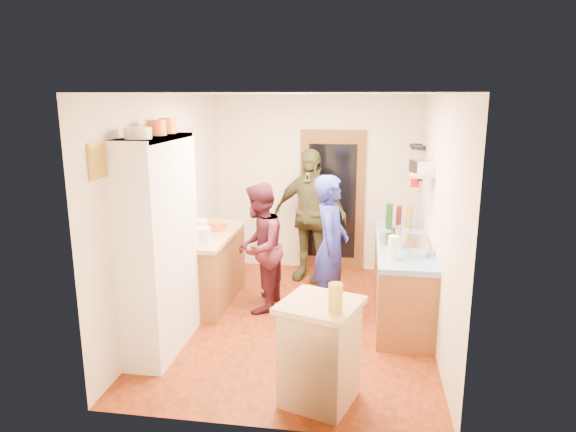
% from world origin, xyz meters
% --- Properties ---
extents(floor, '(3.00, 4.00, 0.02)m').
position_xyz_m(floor, '(0.00, 0.00, -0.01)').
color(floor, '#913112').
rests_on(floor, ground).
extents(ceiling, '(3.00, 4.00, 0.02)m').
position_xyz_m(ceiling, '(0.00, 0.00, 2.61)').
color(ceiling, silver).
rests_on(ceiling, ground).
extents(wall_back, '(3.00, 0.02, 2.60)m').
position_xyz_m(wall_back, '(0.00, 2.01, 1.30)').
color(wall_back, silver).
rests_on(wall_back, ground).
extents(wall_front, '(3.00, 0.02, 2.60)m').
position_xyz_m(wall_front, '(0.00, -2.01, 1.30)').
color(wall_front, silver).
rests_on(wall_front, ground).
extents(wall_left, '(0.02, 4.00, 2.60)m').
position_xyz_m(wall_left, '(-1.51, 0.00, 1.30)').
color(wall_left, silver).
rests_on(wall_left, ground).
extents(wall_right, '(0.02, 4.00, 2.60)m').
position_xyz_m(wall_right, '(1.51, 0.00, 1.30)').
color(wall_right, silver).
rests_on(wall_right, ground).
extents(door_frame, '(0.95, 0.06, 2.10)m').
position_xyz_m(door_frame, '(0.25, 1.97, 1.05)').
color(door_frame, brown).
rests_on(door_frame, ground).
extents(door_glass, '(0.70, 0.02, 1.70)m').
position_xyz_m(door_glass, '(0.25, 1.94, 1.05)').
color(door_glass, black).
rests_on(door_glass, door_frame).
extents(hutch_body, '(0.40, 1.20, 2.20)m').
position_xyz_m(hutch_body, '(-1.30, -0.80, 1.10)').
color(hutch_body, white).
rests_on(hutch_body, ground).
extents(hutch_top_shelf, '(0.40, 1.14, 0.04)m').
position_xyz_m(hutch_top_shelf, '(-1.30, -0.80, 2.18)').
color(hutch_top_shelf, white).
rests_on(hutch_top_shelf, hutch_body).
extents(plate_stack, '(0.25, 0.25, 0.10)m').
position_xyz_m(plate_stack, '(-1.30, -1.13, 2.25)').
color(plate_stack, white).
rests_on(plate_stack, hutch_top_shelf).
extents(orange_pot_a, '(0.19, 0.19, 0.15)m').
position_xyz_m(orange_pot_a, '(-1.30, -0.71, 2.28)').
color(orange_pot_a, orange).
rests_on(orange_pot_a, hutch_top_shelf).
extents(orange_pot_b, '(0.18, 0.18, 0.16)m').
position_xyz_m(orange_pot_b, '(-1.30, -0.42, 2.28)').
color(orange_pot_b, orange).
rests_on(orange_pot_b, hutch_top_shelf).
extents(left_counter_base, '(0.60, 1.40, 0.85)m').
position_xyz_m(left_counter_base, '(-1.20, 0.45, 0.42)').
color(left_counter_base, olive).
rests_on(left_counter_base, ground).
extents(left_counter_top, '(0.64, 1.44, 0.05)m').
position_xyz_m(left_counter_top, '(-1.20, 0.45, 0.88)').
color(left_counter_top, tan).
rests_on(left_counter_top, left_counter_base).
extents(toaster, '(0.28, 0.20, 0.20)m').
position_xyz_m(toaster, '(-1.15, -0.04, 1.00)').
color(toaster, white).
rests_on(toaster, left_counter_top).
extents(kettle, '(0.19, 0.19, 0.20)m').
position_xyz_m(kettle, '(-1.25, 0.33, 1.00)').
color(kettle, white).
rests_on(kettle, left_counter_top).
extents(orange_bowl, '(0.24, 0.24, 0.10)m').
position_xyz_m(orange_bowl, '(-1.12, 0.62, 0.95)').
color(orange_bowl, orange).
rests_on(orange_bowl, left_counter_top).
extents(chopping_board, '(0.32, 0.25, 0.02)m').
position_xyz_m(chopping_board, '(-1.18, 1.00, 0.91)').
color(chopping_board, tan).
rests_on(chopping_board, left_counter_top).
extents(right_counter_base, '(0.60, 2.20, 0.84)m').
position_xyz_m(right_counter_base, '(1.20, 0.50, 0.42)').
color(right_counter_base, olive).
rests_on(right_counter_base, ground).
extents(right_counter_top, '(0.62, 2.22, 0.06)m').
position_xyz_m(right_counter_top, '(1.20, 0.50, 0.87)').
color(right_counter_top, '#0449AC').
rests_on(right_counter_top, right_counter_base).
extents(hob, '(0.55, 0.58, 0.04)m').
position_xyz_m(hob, '(1.20, 0.38, 0.92)').
color(hob, silver).
rests_on(hob, right_counter_top).
extents(pot_on_hob, '(0.18, 0.18, 0.12)m').
position_xyz_m(pot_on_hob, '(1.15, 0.51, 1.00)').
color(pot_on_hob, silver).
rests_on(pot_on_hob, hob).
extents(bottle_a, '(0.11, 0.11, 0.33)m').
position_xyz_m(bottle_a, '(1.05, 1.03, 1.07)').
color(bottle_a, '#143F14').
rests_on(bottle_a, right_counter_top).
extents(bottle_b, '(0.09, 0.09, 0.28)m').
position_xyz_m(bottle_b, '(1.18, 1.16, 1.04)').
color(bottle_b, '#591419').
rests_on(bottle_b, right_counter_top).
extents(bottle_c, '(0.09, 0.09, 0.30)m').
position_xyz_m(bottle_c, '(1.31, 1.07, 1.05)').
color(bottle_c, olive).
rests_on(bottle_c, right_counter_top).
extents(paper_towel, '(0.14, 0.14, 0.25)m').
position_xyz_m(paper_towel, '(1.05, -0.26, 1.03)').
color(paper_towel, white).
rests_on(paper_towel, right_counter_top).
extents(mixing_bowl, '(0.29, 0.29, 0.11)m').
position_xyz_m(mixing_bowl, '(1.30, -0.06, 0.96)').
color(mixing_bowl, silver).
rests_on(mixing_bowl, right_counter_top).
extents(island_base, '(0.70, 0.70, 0.86)m').
position_xyz_m(island_base, '(0.40, -1.55, 0.43)').
color(island_base, tan).
rests_on(island_base, ground).
extents(island_top, '(0.78, 0.78, 0.05)m').
position_xyz_m(island_top, '(0.40, -1.55, 0.89)').
color(island_top, tan).
rests_on(island_top, island_base).
extents(cutting_board, '(0.42, 0.38, 0.02)m').
position_xyz_m(cutting_board, '(0.37, -1.49, 0.90)').
color(cutting_board, white).
rests_on(cutting_board, island_top).
extents(oil_jar, '(0.15, 0.15, 0.23)m').
position_xyz_m(oil_jar, '(0.53, -1.72, 1.03)').
color(oil_jar, '#AD9E2D').
rests_on(oil_jar, island_top).
extents(pan_rail, '(0.02, 0.65, 0.02)m').
position_xyz_m(pan_rail, '(1.46, 1.52, 2.05)').
color(pan_rail, silver).
rests_on(pan_rail, wall_right).
extents(pan_hang_a, '(0.18, 0.18, 0.05)m').
position_xyz_m(pan_hang_a, '(1.40, 1.35, 1.92)').
color(pan_hang_a, black).
rests_on(pan_hang_a, pan_rail).
extents(pan_hang_b, '(0.16, 0.16, 0.05)m').
position_xyz_m(pan_hang_b, '(1.40, 1.55, 1.90)').
color(pan_hang_b, black).
rests_on(pan_hang_b, pan_rail).
extents(pan_hang_c, '(0.17, 0.17, 0.05)m').
position_xyz_m(pan_hang_c, '(1.40, 1.75, 1.91)').
color(pan_hang_c, black).
rests_on(pan_hang_c, pan_rail).
extents(wall_shelf, '(0.26, 0.42, 0.03)m').
position_xyz_m(wall_shelf, '(1.37, 0.45, 1.70)').
color(wall_shelf, tan).
rests_on(wall_shelf, wall_right).
extents(radio, '(0.28, 0.34, 0.15)m').
position_xyz_m(radio, '(1.37, 0.45, 1.79)').
color(radio, silver).
rests_on(radio, wall_shelf).
extents(ext_bracket, '(0.06, 0.10, 0.04)m').
position_xyz_m(ext_bracket, '(1.47, 1.70, 1.45)').
color(ext_bracket, black).
rests_on(ext_bracket, wall_right).
extents(fire_extinguisher, '(0.11, 0.11, 0.32)m').
position_xyz_m(fire_extinguisher, '(1.41, 1.70, 1.50)').
color(fire_extinguisher, red).
rests_on(fire_extinguisher, wall_right).
extents(picture_frame, '(0.03, 0.25, 0.30)m').
position_xyz_m(picture_frame, '(-1.48, -1.55, 2.05)').
color(picture_frame, gold).
rests_on(picture_frame, wall_left).
extents(person_hob, '(0.44, 0.64, 1.70)m').
position_xyz_m(person_hob, '(0.39, 0.23, 0.85)').
color(person_hob, navy).
rests_on(person_hob, ground).
extents(person_left, '(0.65, 0.81, 1.58)m').
position_xyz_m(person_left, '(-0.48, 0.34, 0.79)').
color(person_left, '#441724').
rests_on(person_left, ground).
extents(person_back, '(1.19, 0.77, 1.88)m').
position_xyz_m(person_back, '(-0.02, 1.47, 0.94)').
color(person_back, '#3E3E23').
rests_on(person_back, ground).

